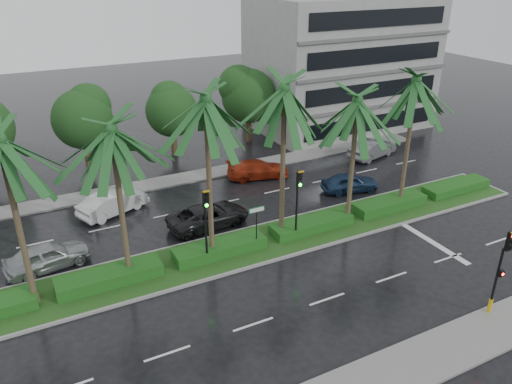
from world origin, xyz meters
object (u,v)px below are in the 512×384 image
car_darkgrey (209,216)px  car_blue (350,182)px  car_white (113,203)px  car_red (258,169)px  street_sign (257,217)px  signal_near (501,269)px  car_grey (372,148)px  car_silver (47,256)px  signal_median_left (206,216)px

car_darkgrey → car_blue: bearing=-94.8°
car_white → car_red: bearing=-107.2°
street_sign → car_white: 10.39m
car_darkgrey → car_red: bearing=-55.0°
signal_near → car_blue: size_ratio=1.10×
car_darkgrey → car_grey: (16.50, 4.79, 0.06)m
street_sign → car_white: street_sign is taller
car_silver → car_blue: 20.06m
car_silver → car_blue: size_ratio=1.09×
car_blue → car_red: bearing=54.7°
signal_near → street_sign: signal_near is taller
street_sign → car_blue: street_sign is taller
car_silver → car_white: 6.59m
car_white → car_grey: (21.28, 0.37, 0.02)m
car_silver → car_red: bearing=-79.3°
signal_median_left → car_blue: 13.42m
signal_near → car_red: (-2.09, 19.13, -1.83)m
car_darkgrey → car_blue: size_ratio=1.27×
street_sign → car_red: (4.91, 9.26, -1.45)m
signal_median_left → street_sign: 3.13m
signal_near → signal_median_left: bearing=135.9°
car_darkgrey → car_grey: bearing=-79.6°
signal_near → car_silver: 22.15m
street_sign → car_grey: (15.23, 8.71, -1.36)m
signal_near → car_grey: signal_near is taller
car_grey → car_blue: bearing=113.2°
car_darkgrey → car_blue: 10.77m
car_white → car_blue: car_white is taller
car_red → car_grey: car_grey is taller
signal_near → street_sign: (-7.00, 9.87, -0.38)m
signal_near → car_darkgrey: size_ratio=0.86×
street_sign → car_darkgrey: 4.36m
car_red → signal_near: bearing=-161.1°
signal_near → car_white: signal_near is taller
signal_near → car_red: size_ratio=0.94×
signal_median_left → car_red: size_ratio=0.94×
car_grey → car_darkgrey: bearing=90.6°
car_silver → car_grey: 26.30m
car_silver → car_red: car_silver is taller
car_red → car_blue: (4.59, -5.14, 0.01)m
car_white → car_grey: size_ratio=0.98×
signal_near → car_silver: bearing=142.7°
car_red → car_blue: bearing=-125.6°
car_silver → signal_near: bearing=-137.1°
signal_median_left → car_grey: (18.23, 8.90, -2.23)m
street_sign → car_silver: (-10.55, 3.52, -1.39)m
signal_near → signal_median_left: size_ratio=1.00×
car_red → car_grey: bearing=-80.4°
signal_near → car_white: 22.47m
street_sign → car_blue: 10.45m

